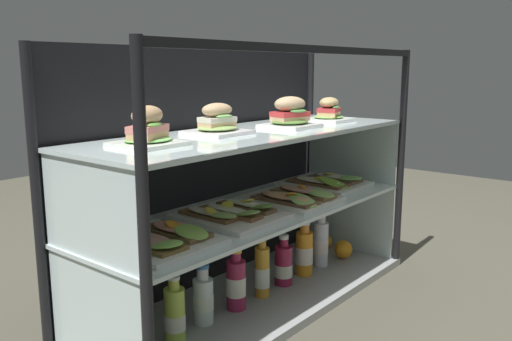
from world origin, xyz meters
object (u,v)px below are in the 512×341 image
(juice_bottle_front_right_end, at_px, (304,252))
(juice_bottle_front_left_end, at_px, (262,271))
(juice_bottle_front_middle, at_px, (236,284))
(plated_roll_sandwich_left_of_center, at_px, (329,112))
(open_sandwich_tray_left_of_center, at_px, (231,213))
(juice_bottle_tucked_behind, at_px, (321,243))
(orange_fruit_beside_bottles, at_px, (320,248))
(plated_roll_sandwich_far_right, at_px, (148,130))
(plated_roll_sandwich_near_left_corner, at_px, (217,123))
(juice_bottle_front_second, at_px, (141,335))
(orange_fruit_rolled_forward, at_px, (324,242))
(plated_roll_sandwich_center, at_px, (290,115))
(juice_bottle_back_center, at_px, (175,314))
(open_sandwich_tray_right_of_center, at_px, (294,197))
(juice_bottle_back_right, at_px, (284,265))
(open_sandwich_tray_near_left_corner, at_px, (162,238))
(open_sandwich_tray_mid_right, at_px, (327,182))
(juice_bottle_near_post, at_px, (204,299))
(orange_fruit_near_left_post, at_px, (343,249))

(juice_bottle_front_right_end, bearing_deg, juice_bottle_front_left_end, 179.92)
(juice_bottle_front_middle, distance_m, juice_bottle_front_left_end, 0.14)
(plated_roll_sandwich_left_of_center, height_order, open_sandwich_tray_left_of_center, plated_roll_sandwich_left_of_center)
(juice_bottle_tucked_behind, bearing_deg, orange_fruit_beside_bottles, 32.76)
(orange_fruit_beside_bottles, bearing_deg, plated_roll_sandwich_left_of_center, -132.34)
(plated_roll_sandwich_far_right, distance_m, juice_bottle_front_left_end, 0.76)
(plated_roll_sandwich_near_left_corner, bearing_deg, juice_bottle_front_second, -170.11)
(orange_fruit_beside_bottles, bearing_deg, juice_bottle_front_left_end, -172.52)
(orange_fruit_rolled_forward, bearing_deg, plated_roll_sandwich_center, -166.65)
(juice_bottle_back_center, height_order, juice_bottle_tucked_behind, juice_bottle_tucked_behind)
(juice_bottle_tucked_behind, bearing_deg, open_sandwich_tray_right_of_center, -172.60)
(plated_roll_sandwich_center, distance_m, juice_bottle_back_right, 0.60)
(plated_roll_sandwich_far_right, relative_size, juice_bottle_front_right_end, 0.79)
(juice_bottle_front_right_end, bearing_deg, juice_bottle_front_second, -179.79)
(open_sandwich_tray_left_of_center, relative_size, juice_bottle_front_second, 1.62)
(open_sandwich_tray_right_of_center, height_order, juice_bottle_front_left_end, open_sandwich_tray_right_of_center)
(juice_bottle_back_center, bearing_deg, open_sandwich_tray_right_of_center, -3.91)
(juice_bottle_tucked_behind, distance_m, orange_fruit_beside_bottles, 0.14)
(juice_bottle_front_left_end, bearing_deg, juice_bottle_front_second, -179.64)
(open_sandwich_tray_right_of_center, bearing_deg, juice_bottle_back_right, 112.20)
(juice_bottle_front_middle, distance_m, orange_fruit_rolled_forward, 0.75)
(plated_roll_sandwich_near_left_corner, xyz_separation_m, orange_fruit_rolled_forward, (0.76, 0.03, -0.63))
(plated_roll_sandwich_left_of_center, relative_size, open_sandwich_tray_right_of_center, 0.50)
(open_sandwich_tray_near_left_corner, distance_m, orange_fruit_beside_bottles, 1.07)
(orange_fruit_beside_bottles, bearing_deg, orange_fruit_rolled_forward, 19.33)
(open_sandwich_tray_right_of_center, xyz_separation_m, juice_bottle_back_center, (-0.59, 0.04, -0.28))
(open_sandwich_tray_left_of_center, relative_size, open_sandwich_tray_mid_right, 1.00)
(plated_roll_sandwich_near_left_corner, bearing_deg, orange_fruit_beside_bottles, -0.12)
(plated_roll_sandwich_far_right, distance_m, orange_fruit_beside_bottles, 1.19)
(juice_bottle_near_post, xyz_separation_m, orange_fruit_rolled_forward, (0.89, 0.08, -0.05))
(juice_bottle_front_left_end, bearing_deg, orange_fruit_near_left_post, -3.21)
(open_sandwich_tray_near_left_corner, relative_size, orange_fruit_near_left_post, 4.10)
(plated_roll_sandwich_near_left_corner, relative_size, open_sandwich_tray_right_of_center, 0.55)
(juice_bottle_front_middle, xyz_separation_m, orange_fruit_beside_bottles, (0.66, 0.06, -0.06))
(open_sandwich_tray_right_of_center, distance_m, juice_bottle_tucked_behind, 0.36)
(juice_bottle_front_right_end, bearing_deg, open_sandwich_tray_right_of_center, -166.20)
(plated_roll_sandwich_center, bearing_deg, plated_roll_sandwich_far_right, 176.04)
(juice_bottle_back_center, height_order, juice_bottle_front_right_end, juice_bottle_front_right_end)
(plated_roll_sandwich_left_of_center, bearing_deg, orange_fruit_beside_bottles, 47.66)
(juice_bottle_front_second, bearing_deg, juice_bottle_near_post, 4.41)
(juice_bottle_tucked_behind, bearing_deg, open_sandwich_tray_near_left_corner, -178.76)
(juice_bottle_front_middle, height_order, juice_bottle_front_right_end, juice_bottle_front_right_end)
(open_sandwich_tray_near_left_corner, relative_size, juice_bottle_back_right, 1.66)
(open_sandwich_tray_right_of_center, bearing_deg, open_sandwich_tray_mid_right, 8.74)
(juice_bottle_back_right, bearing_deg, plated_roll_sandwich_center, -36.27)
(plated_roll_sandwich_left_of_center, height_order, juice_bottle_front_middle, plated_roll_sandwich_left_of_center)
(juice_bottle_back_center, bearing_deg, open_sandwich_tray_near_left_corner, -157.80)
(open_sandwich_tray_left_of_center, distance_m, open_sandwich_tray_right_of_center, 0.33)
(open_sandwich_tray_left_of_center, bearing_deg, juice_bottle_front_right_end, -0.60)
(open_sandwich_tray_mid_right, bearing_deg, orange_fruit_beside_bottles, 52.39)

